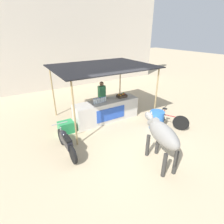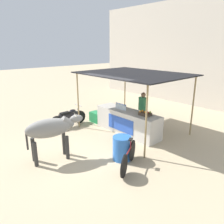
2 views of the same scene
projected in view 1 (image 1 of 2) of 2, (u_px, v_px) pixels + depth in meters
name	position (u px, v px, depth m)	size (l,w,h in m)	color
ground_plane	(136.00, 143.00, 6.52)	(60.00, 60.00, 0.00)	tan
building_wall_far	(60.00, 43.00, 11.83)	(16.00, 0.50, 6.16)	beige
stall_counter	(107.00, 111.00, 8.02)	(3.00, 0.82, 0.96)	beige
stall_awning	(102.00, 68.00, 7.45)	(4.20, 3.20, 2.47)	black
water_bottle_row	(100.00, 100.00, 7.57)	(0.61, 0.07, 0.25)	silver
fruit_crate	(122.00, 96.00, 8.23)	(0.44, 0.32, 0.18)	#3F3326
vendor_behind_counter	(102.00, 98.00, 8.53)	(0.34, 0.22, 1.65)	#383842
cooler_box	(66.00, 127.00, 7.13)	(0.60, 0.44, 0.48)	#268C4C
water_barrel	(157.00, 120.00, 7.39)	(0.59, 0.59, 0.78)	blue
cow	(162.00, 135.00, 5.15)	(0.84, 1.85, 1.44)	gray
motorcycle_parked	(66.00, 142.00, 5.88)	(0.55, 1.80, 0.90)	black
bicycle_leaning	(168.00, 120.00, 7.48)	(0.85, 1.46, 0.85)	black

